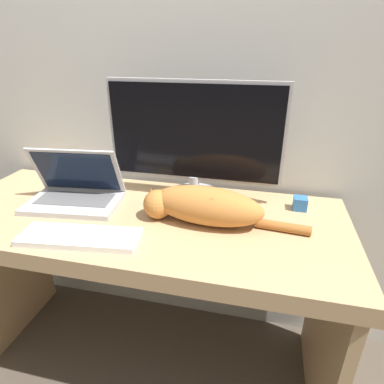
{
  "coord_description": "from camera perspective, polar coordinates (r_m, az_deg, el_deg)",
  "views": [
    {
      "loc": [
        0.41,
        -0.64,
        1.31
      ],
      "look_at": [
        0.2,
        0.27,
        0.87
      ],
      "focal_mm": 30.0,
      "sensor_mm": 36.0,
      "label": 1
    }
  ],
  "objects": [
    {
      "name": "desk",
      "position": [
        1.26,
        -8.79,
        -10.27
      ],
      "size": [
        1.47,
        0.6,
        0.75
      ],
      "color": "tan",
      "rests_on": "ground_plane"
    },
    {
      "name": "external_keyboard",
      "position": [
        1.07,
        -19.36,
        -7.54
      ],
      "size": [
        0.39,
        0.17,
        0.02
      ],
      "rotation": [
        0.0,
        0.0,
        0.12
      ],
      "color": "white",
      "rests_on": "desk"
    },
    {
      "name": "small_toy",
      "position": [
        1.25,
        18.66,
        -1.93
      ],
      "size": [
        0.05,
        0.05,
        0.05
      ],
      "color": "#2D6BB7",
      "rests_on": "desk"
    },
    {
      "name": "monitor",
      "position": [
        1.21,
        0.39,
        9.2
      ],
      "size": [
        0.66,
        0.2,
        0.45
      ],
      "color": "#B2B2B7",
      "rests_on": "desk"
    },
    {
      "name": "laptop",
      "position": [
        1.3,
        -20.07,
        -0.1
      ],
      "size": [
        0.36,
        0.25,
        0.21
      ],
      "rotation": [
        0.0,
        0.0,
        0.11
      ],
      "color": "#B7B7BC",
      "rests_on": "desk"
    },
    {
      "name": "cat",
      "position": [
        1.08,
        1.84,
        -2.31
      ],
      "size": [
        0.57,
        0.18,
        0.13
      ],
      "rotation": [
        0.0,
        0.0,
        -0.09
      ],
      "color": "#C67A38",
      "rests_on": "desk"
    },
    {
      "name": "wall_back",
      "position": [
        1.37,
        -4.92,
        24.46
      ],
      "size": [
        6.4,
        0.06,
        2.6
      ],
      "color": "silver",
      "rests_on": "ground_plane"
    }
  ]
}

